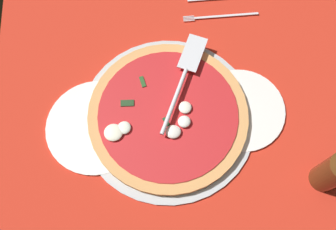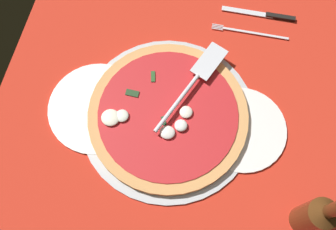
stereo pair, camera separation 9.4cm
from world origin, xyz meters
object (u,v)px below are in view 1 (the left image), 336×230
dinner_plate_right (96,128)px  place_setting_near (225,6)px  pizza (168,115)px  dinner_plate_left (241,110)px  pizza_server (183,78)px

dinner_plate_right → place_setting_near: bearing=-137.0°
pizza → place_setting_near: (-17.77, -31.33, -1.55)cm
dinner_plate_right → place_setting_near: 48.13cm
dinner_plate_right → pizza: size_ratio=0.62×
pizza → place_setting_near: size_ratio=1.79×
dinner_plate_left → place_setting_near: bearing=-89.5°
place_setting_near → dinner_plate_left: bearing=89.1°
dinner_plate_left → place_setting_near: size_ratio=1.00×
dinner_plate_right → pizza_server: (-21.65, -9.70, 4.13)cm
dinner_plate_left → dinner_plate_right: same height
dinner_plate_right → pizza_server: pizza_server is taller
dinner_plate_right → pizza: pizza is taller
pizza_server → place_setting_near: 27.14cm
pizza_server → dinner_plate_left: bearing=-95.0°
dinner_plate_left → dinner_plate_right: 35.52cm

